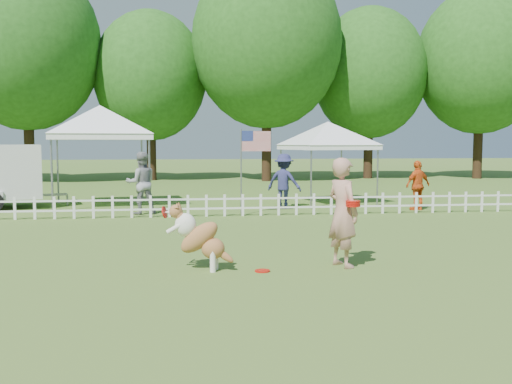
# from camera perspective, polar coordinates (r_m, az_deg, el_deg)

# --- Properties ---
(ground) EXTENTS (120.00, 120.00, 0.00)m
(ground) POSITION_cam_1_polar(r_m,az_deg,el_deg) (8.84, 1.94, -8.25)
(ground) COLOR #426D22
(ground) RESTS_ON ground
(picket_fence) EXTENTS (22.00, 0.08, 0.60)m
(picket_fence) POSITION_cam_1_polar(r_m,az_deg,el_deg) (15.64, -2.24, -1.33)
(picket_fence) COLOR silver
(picket_fence) RESTS_ON ground
(handler) EXTENTS (0.65, 0.76, 1.78)m
(handler) POSITION_cam_1_polar(r_m,az_deg,el_deg) (9.36, 8.67, -2.03)
(handler) COLOR tan
(handler) RESTS_ON ground
(dog) EXTENTS (1.07, 0.60, 1.05)m
(dog) POSITION_cam_1_polar(r_m,az_deg,el_deg) (9.05, -5.59, -4.54)
(dog) COLOR brown
(dog) RESTS_ON ground
(frisbee_on_turf) EXTENTS (0.28, 0.28, 0.02)m
(frisbee_on_turf) POSITION_cam_1_polar(r_m,az_deg,el_deg) (9.03, 0.64, -7.89)
(frisbee_on_turf) COLOR red
(frisbee_on_turf) RESTS_ON ground
(canopy_tent_left) EXTENTS (3.43, 3.43, 3.12)m
(canopy_tent_left) POSITION_cam_1_polar(r_m,az_deg,el_deg) (18.75, -15.25, 3.40)
(canopy_tent_left) COLOR white
(canopy_tent_left) RESTS_ON ground
(canopy_tent_right) EXTENTS (3.08, 3.08, 2.64)m
(canopy_tent_right) POSITION_cam_1_polar(r_m,az_deg,el_deg) (19.01, 7.16, 2.84)
(canopy_tent_right) COLOR white
(canopy_tent_right) RESTS_ON ground
(flag_pole) EXTENTS (0.92, 0.25, 2.39)m
(flag_pole) POSITION_cam_1_polar(r_m,az_deg,el_deg) (15.74, -1.50, 1.97)
(flag_pole) COLOR gray
(flag_pole) RESTS_ON ground
(spectator_a) EXTENTS (0.97, 0.82, 1.76)m
(spectator_a) POSITION_cam_1_polar(r_m,az_deg,el_deg) (16.37, -11.41, 0.88)
(spectator_a) COLOR gray
(spectator_a) RESTS_ON ground
(spectator_b) EXTENTS (1.25, 1.10, 1.67)m
(spectator_b) POSITION_cam_1_polar(r_m,az_deg,el_deg) (17.43, 2.81, 1.08)
(spectator_b) COLOR navy
(spectator_b) RESTS_ON ground
(spectator_c) EXTENTS (0.94, 0.63, 1.48)m
(spectator_c) POSITION_cam_1_polar(r_m,az_deg,el_deg) (17.65, 15.88, 0.64)
(spectator_c) COLOR #D85219
(spectator_c) RESTS_ON ground
(tree_left) EXTENTS (7.40, 7.40, 12.00)m
(tree_left) POSITION_cam_1_polar(r_m,az_deg,el_deg) (31.18, -21.97, 11.97)
(tree_left) COLOR #215016
(tree_left) RESTS_ON ground
(tree_center_left) EXTENTS (6.00, 6.00, 9.80)m
(tree_center_left) POSITION_cam_1_polar(r_m,az_deg,el_deg) (31.16, -10.51, 10.21)
(tree_center_left) COLOR #215016
(tree_center_left) RESTS_ON ground
(tree_center_right) EXTENTS (7.60, 7.60, 12.60)m
(tree_center_right) POSITION_cam_1_polar(r_m,az_deg,el_deg) (30.12, 1.07, 13.16)
(tree_center_right) COLOR #215016
(tree_center_right) RESTS_ON ground
(tree_right) EXTENTS (6.20, 6.20, 10.40)m
(tree_right) POSITION_cam_1_polar(r_m,az_deg,el_deg) (32.84, 11.26, 10.45)
(tree_right) COLOR #215016
(tree_right) RESTS_ON ground
(tree_far_right) EXTENTS (7.00, 7.00, 11.40)m
(tree_far_right) POSITION_cam_1_polar(r_m,az_deg,el_deg) (34.38, 21.51, 10.79)
(tree_far_right) COLOR #215016
(tree_far_right) RESTS_ON ground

